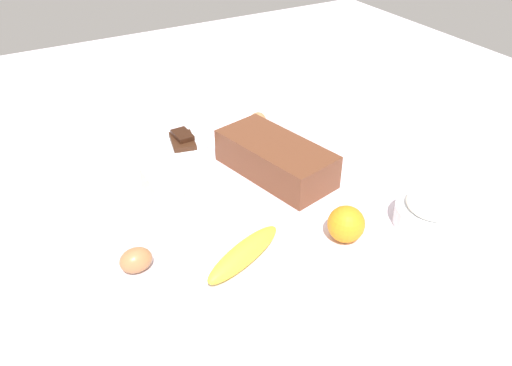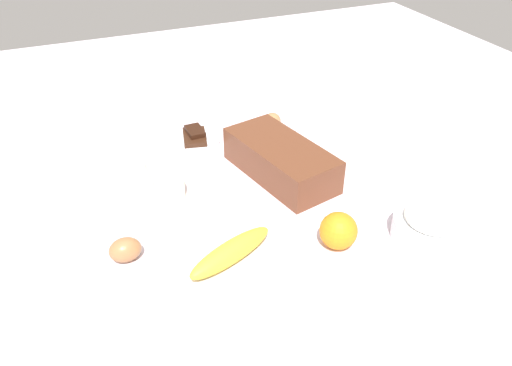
{
  "view_description": "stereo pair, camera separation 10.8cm",
  "coord_description": "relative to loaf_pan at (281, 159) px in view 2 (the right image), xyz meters",
  "views": [
    {
      "loc": [
        -0.78,
        0.44,
        0.65
      ],
      "look_at": [
        0.0,
        0.0,
        0.04
      ],
      "focal_mm": 35.93,
      "sensor_mm": 36.0,
      "label": 1
    },
    {
      "loc": [
        -0.83,
        0.34,
        0.65
      ],
      "look_at": [
        0.0,
        0.0,
        0.04
      ],
      "focal_mm": 35.93,
      "sensor_mm": 36.0,
      "label": 2
    }
  ],
  "objects": [
    {
      "name": "banana",
      "position": [
        -0.23,
        0.21,
        -0.02
      ],
      "size": [
        0.11,
        0.19,
        0.04
      ],
      "primitive_type": "ellipsoid",
      "rotation": [
        0.0,
        0.0,
        1.96
      ],
      "color": "yellow",
      "rests_on": "ground_plane"
    },
    {
      "name": "orange_fruit",
      "position": [
        -0.27,
        0.0,
        -0.01
      ],
      "size": [
        0.07,
        0.07,
        0.07
      ],
      "primitive_type": "sphere",
      "color": "orange",
      "rests_on": "ground_plane"
    },
    {
      "name": "ground_plane",
      "position": [
        -0.06,
        0.09,
        -0.05
      ],
      "size": [
        2.4,
        2.4,
        0.02
      ],
      "primitive_type": "cube",
      "color": "silver"
    },
    {
      "name": "chocolate_plate",
      "position": [
        0.22,
        0.14,
        -0.03
      ],
      "size": [
        0.13,
        0.13,
        0.03
      ],
      "color": "white",
      "rests_on": "ground_plane"
    },
    {
      "name": "egg_beside_bowl",
      "position": [
        0.21,
        -0.07,
        -0.02
      ],
      "size": [
        0.07,
        0.07,
        0.05
      ],
      "primitive_type": "ellipsoid",
      "rotation": [
        0.0,
        1.57,
        5.51
      ],
      "color": "#B27849",
      "rests_on": "ground_plane"
    },
    {
      "name": "egg_near_butter",
      "position": [
        -0.15,
        0.38,
        -0.02
      ],
      "size": [
        0.05,
        0.06,
        0.05
      ],
      "primitive_type": "ellipsoid",
      "rotation": [
        0.0,
        1.57,
        4.72
      ],
      "color": "#A36D42",
      "rests_on": "ground_plane"
    },
    {
      "name": "butter_block",
      "position": [
        0.04,
        0.26,
        -0.01
      ],
      "size": [
        0.09,
        0.06,
        0.06
      ],
      "primitive_type": "cube",
      "rotation": [
        0.0,
        0.0,
        0.01
      ],
      "color": "#F4EDB2",
      "rests_on": "ground_plane"
    },
    {
      "name": "loaf_pan",
      "position": [
        0.0,
        0.0,
        0.0
      ],
      "size": [
        0.3,
        0.19,
        0.08
      ],
      "rotation": [
        0.0,
        0.0,
        0.22
      ],
      "color": "brown",
      "rests_on": "ground_plane"
    },
    {
      "name": "flour_bowl",
      "position": [
        -0.32,
        -0.17,
        -0.01
      ],
      "size": [
        0.15,
        0.15,
        0.07
      ],
      "color": "white",
      "rests_on": "ground_plane"
    }
  ]
}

